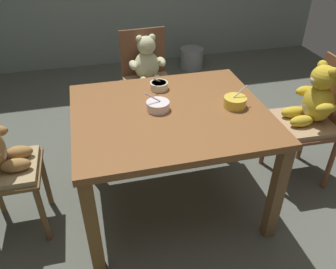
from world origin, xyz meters
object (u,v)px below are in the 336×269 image
object	(u,v)px
teddy_chair_near_right	(313,108)
metal_pail	(192,58)
dining_table	(170,125)
porridge_bowl_white_center	(158,106)
porridge_bowl_cream_far_center	(159,86)
teddy_chair_far_center	(148,72)
porridge_bowl_yellow_near_right	(235,102)

from	to	relation	value
teddy_chair_near_right	metal_pail	distance (m)	2.18
dining_table	teddy_chair_near_right	bearing A→B (deg)	1.62
dining_table	porridge_bowl_white_center	size ratio (longest dim) A/B	7.75
porridge_bowl_white_center	porridge_bowl_cream_far_center	xyz separation A→B (m)	(0.06, 0.26, -0.00)
porridge_bowl_white_center	porridge_bowl_cream_far_center	world-z (taller)	porridge_bowl_white_center
metal_pail	porridge_bowl_cream_far_center	bearing A→B (deg)	-113.92
metal_pail	teddy_chair_far_center	bearing A→B (deg)	-122.22
porridge_bowl_yellow_near_right	porridge_bowl_cream_far_center	bearing A→B (deg)	139.45
teddy_chair_near_right	porridge_bowl_white_center	xyz separation A→B (m)	(-1.06, 0.00, 0.16)
teddy_chair_far_center	porridge_bowl_cream_far_center	size ratio (longest dim) A/B	7.45
dining_table	metal_pail	xyz separation A→B (m)	(0.82, 2.15, -0.49)
porridge_bowl_white_center	porridge_bowl_yellow_near_right	size ratio (longest dim) A/B	1.02
porridge_bowl_yellow_near_right	metal_pail	world-z (taller)	porridge_bowl_yellow_near_right
porridge_bowl_cream_far_center	teddy_chair_near_right	bearing A→B (deg)	-14.69
dining_table	porridge_bowl_cream_far_center	bearing A→B (deg)	90.46
teddy_chair_far_center	porridge_bowl_yellow_near_right	world-z (taller)	teddy_chair_far_center
dining_table	metal_pail	size ratio (longest dim) A/B	4.05
dining_table	porridge_bowl_cream_far_center	size ratio (longest dim) A/B	9.63
teddy_chair_far_center	teddy_chair_near_right	world-z (taller)	teddy_chair_near_right
teddy_chair_far_center	metal_pail	xyz separation A→B (m)	(0.78, 1.24, -0.44)
teddy_chair_far_center	porridge_bowl_white_center	world-z (taller)	teddy_chair_far_center
porridge_bowl_white_center	teddy_chair_near_right	bearing A→B (deg)	-0.19
metal_pail	porridge_bowl_white_center	bearing A→B (deg)	-112.74
porridge_bowl_yellow_near_right	metal_pail	bearing A→B (deg)	78.69
teddy_chair_near_right	porridge_bowl_yellow_near_right	world-z (taller)	teddy_chair_near_right
dining_table	teddy_chair_near_right	xyz separation A→B (m)	(1.00, 0.03, -0.04)
teddy_chair_near_right	porridge_bowl_cream_far_center	xyz separation A→B (m)	(-1.00, 0.26, 0.16)
dining_table	porridge_bowl_white_center	distance (m)	0.14
porridge_bowl_white_center	metal_pail	bearing A→B (deg)	67.26
porridge_bowl_white_center	porridge_bowl_cream_far_center	size ratio (longest dim) A/B	1.24
teddy_chair_far_center	metal_pail	size ratio (longest dim) A/B	3.13
teddy_chair_far_center	teddy_chair_near_right	distance (m)	1.30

